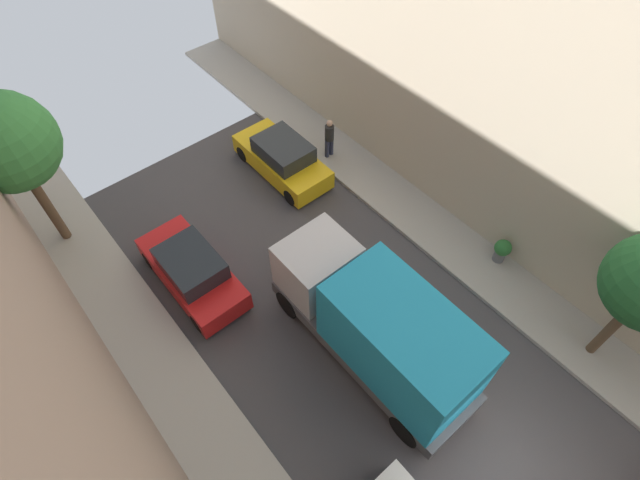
{
  "coord_description": "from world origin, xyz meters",
  "views": [
    {
      "loc": [
        -5.27,
        0.56,
        13.75
      ],
      "look_at": [
        1.35,
        8.41,
        0.5
      ],
      "focal_mm": 27.58,
      "sensor_mm": 36.0,
      "label": 1
    }
  ],
  "objects_px": {
    "parked_car_right_2": "(282,158)",
    "potted_plant_0": "(502,250)",
    "delivery_truck": "(378,327)",
    "pedestrian": "(329,137)",
    "parked_car_left_3": "(192,271)",
    "street_tree_2": "(6,143)"
  },
  "relations": [
    {
      "from": "parked_car_right_2",
      "to": "street_tree_2",
      "type": "bearing_deg",
      "value": 163.97
    },
    {
      "from": "parked_car_right_2",
      "to": "pedestrian",
      "type": "relative_size",
      "value": 2.44
    },
    {
      "from": "delivery_truck",
      "to": "pedestrian",
      "type": "height_order",
      "value": "delivery_truck"
    },
    {
      "from": "street_tree_2",
      "to": "potted_plant_0",
      "type": "relative_size",
      "value": 6.2
    },
    {
      "from": "potted_plant_0",
      "to": "parked_car_right_2",
      "type": "bearing_deg",
      "value": 109.58
    },
    {
      "from": "street_tree_2",
      "to": "parked_car_left_3",
      "type": "bearing_deg",
      "value": -61.42
    },
    {
      "from": "potted_plant_0",
      "to": "delivery_truck",
      "type": "bearing_deg",
      "value": 177.33
    },
    {
      "from": "parked_car_right_2",
      "to": "potted_plant_0",
      "type": "bearing_deg",
      "value": -70.42
    },
    {
      "from": "delivery_truck",
      "to": "pedestrian",
      "type": "bearing_deg",
      "value": 57.94
    },
    {
      "from": "parked_car_right_2",
      "to": "delivery_truck",
      "type": "bearing_deg",
      "value": -108.83
    },
    {
      "from": "potted_plant_0",
      "to": "pedestrian",
      "type": "bearing_deg",
      "value": 97.41
    },
    {
      "from": "pedestrian",
      "to": "street_tree_2",
      "type": "relative_size",
      "value": 0.3
    },
    {
      "from": "delivery_truck",
      "to": "street_tree_2",
      "type": "height_order",
      "value": "street_tree_2"
    },
    {
      "from": "parked_car_left_3",
      "to": "delivery_truck",
      "type": "bearing_deg",
      "value": -64.34
    },
    {
      "from": "pedestrian",
      "to": "street_tree_2",
      "type": "distance_m",
      "value": 10.72
    },
    {
      "from": "parked_car_left_3",
      "to": "parked_car_right_2",
      "type": "bearing_deg",
      "value": 23.04
    },
    {
      "from": "parked_car_left_3",
      "to": "parked_car_right_2",
      "type": "distance_m",
      "value": 5.87
    },
    {
      "from": "parked_car_left_3",
      "to": "potted_plant_0",
      "type": "distance_m",
      "value": 10.18
    },
    {
      "from": "parked_car_right_2",
      "to": "street_tree_2",
      "type": "distance_m",
      "value": 8.99
    },
    {
      "from": "street_tree_2",
      "to": "pedestrian",
      "type": "bearing_deg",
      "value": -16.01
    },
    {
      "from": "delivery_truck",
      "to": "potted_plant_0",
      "type": "distance_m",
      "value": 5.72
    },
    {
      "from": "parked_car_left_3",
      "to": "street_tree_2",
      "type": "height_order",
      "value": "street_tree_2"
    }
  ]
}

